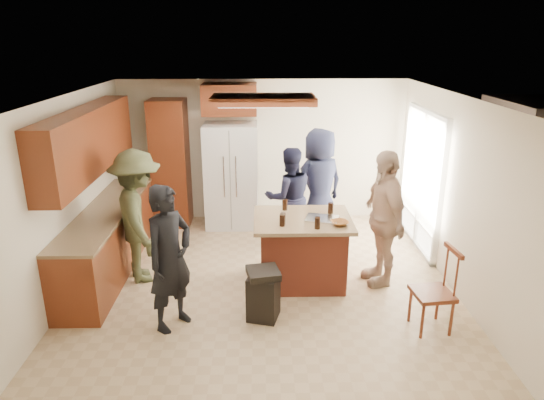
{
  "coord_description": "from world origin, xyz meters",
  "views": [
    {
      "loc": [
        -0.03,
        -5.96,
        3.21
      ],
      "look_at": [
        0.11,
        0.07,
        1.15
      ],
      "focal_mm": 32.0,
      "sensor_mm": 36.0,
      "label": 1
    }
  ],
  "objects_px": {
    "person_behind_left": "(289,197)",
    "person_behind_right": "(319,184)",
    "spindle_chair": "(434,293)",
    "refrigerator": "(231,176)",
    "person_counter": "(138,217)",
    "trash_bin": "(263,294)",
    "person_front_left": "(170,258)",
    "person_side_right": "(383,218)",
    "kitchen_island": "(302,250)"
  },
  "relations": [
    {
      "from": "person_behind_left",
      "to": "person_behind_right",
      "type": "bearing_deg",
      "value": -159.4
    },
    {
      "from": "person_behind_left",
      "to": "spindle_chair",
      "type": "distance_m",
      "value": 2.86
    },
    {
      "from": "person_behind_left",
      "to": "refrigerator",
      "type": "xyz_separation_m",
      "value": [
        -0.95,
        0.89,
        0.1
      ]
    },
    {
      "from": "person_counter",
      "to": "refrigerator",
      "type": "distance_m",
      "value": 2.3
    },
    {
      "from": "trash_bin",
      "to": "person_front_left",
      "type": "bearing_deg",
      "value": -172.91
    },
    {
      "from": "person_behind_left",
      "to": "person_side_right",
      "type": "height_order",
      "value": "person_side_right"
    },
    {
      "from": "spindle_chair",
      "to": "person_behind_right",
      "type": "bearing_deg",
      "value": 110.16
    },
    {
      "from": "person_behind_right",
      "to": "trash_bin",
      "type": "xyz_separation_m",
      "value": [
        -0.93,
        -2.45,
        -0.59
      ]
    },
    {
      "from": "person_counter",
      "to": "spindle_chair",
      "type": "distance_m",
      "value": 3.84
    },
    {
      "from": "person_behind_right",
      "to": "person_counter",
      "type": "xyz_separation_m",
      "value": [
        -2.58,
        -1.42,
        -0.0
      ]
    },
    {
      "from": "person_counter",
      "to": "kitchen_island",
      "type": "relative_size",
      "value": 1.42
    },
    {
      "from": "person_behind_left",
      "to": "trash_bin",
      "type": "distance_m",
      "value": 2.23
    },
    {
      "from": "trash_bin",
      "to": "person_side_right",
      "type": "bearing_deg",
      "value": 29.03
    },
    {
      "from": "refrigerator",
      "to": "spindle_chair",
      "type": "relative_size",
      "value": 1.81
    },
    {
      "from": "person_behind_right",
      "to": "refrigerator",
      "type": "bearing_deg",
      "value": -52.2
    },
    {
      "from": "person_behind_left",
      "to": "spindle_chair",
      "type": "height_order",
      "value": "person_behind_left"
    },
    {
      "from": "person_counter",
      "to": "refrigerator",
      "type": "xyz_separation_m",
      "value": [
        1.13,
        2.0,
        -0.01
      ]
    },
    {
      "from": "person_behind_left",
      "to": "refrigerator",
      "type": "bearing_deg",
      "value": -54.33
    },
    {
      "from": "kitchen_island",
      "to": "refrigerator",
      "type": "bearing_deg",
      "value": 116.18
    },
    {
      "from": "kitchen_island",
      "to": "person_counter",
      "type": "bearing_deg",
      "value": 176.11
    },
    {
      "from": "person_behind_right",
      "to": "trash_bin",
      "type": "distance_m",
      "value": 2.69
    },
    {
      "from": "person_front_left",
      "to": "person_behind_left",
      "type": "xyz_separation_m",
      "value": [
        1.46,
        2.27,
        -0.05
      ]
    },
    {
      "from": "kitchen_island",
      "to": "spindle_chair",
      "type": "relative_size",
      "value": 1.29
    },
    {
      "from": "person_behind_left",
      "to": "trash_bin",
      "type": "xyz_separation_m",
      "value": [
        -0.42,
        -2.14,
        -0.48
      ]
    },
    {
      "from": "person_behind_right",
      "to": "person_behind_left",
      "type": "bearing_deg",
      "value": 1.22
    },
    {
      "from": "person_side_right",
      "to": "kitchen_island",
      "type": "relative_size",
      "value": 1.44
    },
    {
      "from": "person_behind_right",
      "to": "person_front_left",
      "type": "bearing_deg",
      "value": 22.17
    },
    {
      "from": "person_behind_left",
      "to": "refrigerator",
      "type": "relative_size",
      "value": 0.89
    },
    {
      "from": "kitchen_island",
      "to": "spindle_chair",
      "type": "height_order",
      "value": "spindle_chair"
    },
    {
      "from": "person_side_right",
      "to": "kitchen_island",
      "type": "height_order",
      "value": "person_side_right"
    },
    {
      "from": "person_side_right",
      "to": "spindle_chair",
      "type": "height_order",
      "value": "person_side_right"
    },
    {
      "from": "person_front_left",
      "to": "person_behind_right",
      "type": "height_order",
      "value": "person_behind_right"
    },
    {
      "from": "person_behind_right",
      "to": "person_side_right",
      "type": "bearing_deg",
      "value": 82.49
    },
    {
      "from": "person_side_right",
      "to": "trash_bin",
      "type": "bearing_deg",
      "value": -69.86
    },
    {
      "from": "person_side_right",
      "to": "refrigerator",
      "type": "xyz_separation_m",
      "value": [
        -2.13,
        2.15,
        -0.02
      ]
    },
    {
      "from": "person_front_left",
      "to": "person_behind_left",
      "type": "bearing_deg",
      "value": 3.75
    },
    {
      "from": "person_behind_left",
      "to": "person_side_right",
      "type": "bearing_deg",
      "value": 121.92
    },
    {
      "from": "refrigerator",
      "to": "person_behind_right",
      "type": "bearing_deg",
      "value": -21.66
    },
    {
      "from": "trash_bin",
      "to": "refrigerator",
      "type": "bearing_deg",
      "value": 99.97
    },
    {
      "from": "person_front_left",
      "to": "person_behind_right",
      "type": "xyz_separation_m",
      "value": [
        1.97,
        2.58,
        0.06
      ]
    },
    {
      "from": "person_side_right",
      "to": "kitchen_island",
      "type": "xyz_separation_m",
      "value": [
        -1.07,
        -0.0,
        -0.45
      ]
    },
    {
      "from": "trash_bin",
      "to": "spindle_chair",
      "type": "bearing_deg",
      "value": -7.97
    },
    {
      "from": "person_front_left",
      "to": "trash_bin",
      "type": "relative_size",
      "value": 2.7
    },
    {
      "from": "person_behind_right",
      "to": "spindle_chair",
      "type": "height_order",
      "value": "person_behind_right"
    },
    {
      "from": "person_behind_right",
      "to": "kitchen_island",
      "type": "bearing_deg",
      "value": 45.12
    },
    {
      "from": "person_counter",
      "to": "trash_bin",
      "type": "distance_m",
      "value": 2.04
    },
    {
      "from": "person_behind_right",
      "to": "trash_bin",
      "type": "height_order",
      "value": "person_behind_right"
    },
    {
      "from": "person_counter",
      "to": "spindle_chair",
      "type": "height_order",
      "value": "person_counter"
    },
    {
      "from": "trash_bin",
      "to": "spindle_chair",
      "type": "relative_size",
      "value": 0.63
    },
    {
      "from": "person_front_left",
      "to": "trash_bin",
      "type": "bearing_deg",
      "value": -46.41
    }
  ]
}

